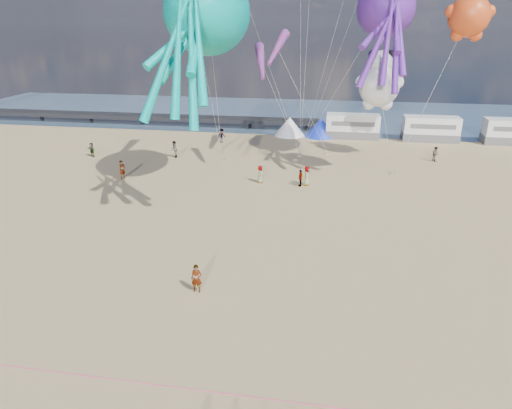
% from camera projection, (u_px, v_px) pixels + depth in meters
% --- Properties ---
extents(ground, '(120.00, 120.00, 0.00)m').
position_uv_depth(ground, '(251.00, 319.00, 22.69)').
color(ground, tan).
rests_on(ground, ground).
extents(water, '(120.00, 120.00, 0.00)m').
position_uv_depth(water, '(311.00, 114.00, 73.05)').
color(water, '#38516C').
rests_on(water, ground).
extents(pier, '(60.00, 3.00, 0.50)m').
position_uv_depth(pier, '(116.00, 116.00, 66.89)').
color(pier, black).
rests_on(pier, ground).
extents(motorhome_0, '(6.60, 2.50, 3.00)m').
position_uv_depth(motorhome_0, '(352.00, 126.00, 57.84)').
color(motorhome_0, silver).
rests_on(motorhome_0, ground).
extents(motorhome_1, '(6.60, 2.50, 3.00)m').
position_uv_depth(motorhome_1, '(431.00, 129.00, 56.39)').
color(motorhome_1, silver).
rests_on(motorhome_1, ground).
extents(tent_white, '(4.00, 4.00, 2.40)m').
position_uv_depth(tent_white, '(290.00, 126.00, 59.18)').
color(tent_white, white).
rests_on(tent_white, ground).
extents(tent_blue, '(4.00, 4.00, 2.40)m').
position_uv_depth(tent_blue, '(321.00, 127.00, 58.57)').
color(tent_blue, '#1933CC').
rests_on(tent_blue, ground).
extents(rope_line, '(34.00, 0.03, 0.03)m').
position_uv_depth(rope_line, '(229.00, 394.00, 18.10)').
color(rope_line, '#F2338C').
rests_on(rope_line, ground).
extents(standing_person, '(0.62, 0.44, 1.63)m').
position_uv_depth(standing_person, '(197.00, 279.00, 24.75)').
color(standing_person, tan).
rests_on(standing_person, ground).
extents(beachgoer_0, '(0.52, 0.67, 1.63)m').
position_uv_depth(beachgoer_0, '(260.00, 174.00, 41.77)').
color(beachgoer_0, '#7F6659').
rests_on(beachgoer_0, ground).
extents(beachgoer_1, '(0.94, 1.06, 1.83)m').
position_uv_depth(beachgoer_1, '(174.00, 149.00, 49.51)').
color(beachgoer_1, '#7F6659').
rests_on(beachgoer_1, ground).
extents(beachgoer_2, '(1.04, 1.06, 1.72)m').
position_uv_depth(beachgoer_2, '(221.00, 136.00, 55.74)').
color(beachgoer_2, '#7F6659').
rests_on(beachgoer_2, ground).
extents(beachgoer_3, '(0.83, 1.11, 1.52)m').
position_uv_depth(beachgoer_3, '(300.00, 178.00, 40.90)').
color(beachgoer_3, '#7F6659').
rests_on(beachgoer_3, ground).
extents(beachgoer_4, '(0.97, 0.76, 1.53)m').
position_uv_depth(beachgoer_4, '(92.00, 150.00, 49.94)').
color(beachgoer_4, '#7F6659').
rests_on(beachgoer_4, ground).
extents(beachgoer_5, '(1.20, 1.72, 1.79)m').
position_uv_depth(beachgoer_5, '(122.00, 170.00, 42.79)').
color(beachgoer_5, '#7F6659').
rests_on(beachgoer_5, ground).
extents(beachgoer_6, '(0.57, 0.74, 1.79)m').
position_uv_depth(beachgoer_6, '(307.00, 176.00, 41.06)').
color(beachgoer_6, '#7F6659').
rests_on(beachgoer_6, ground).
extents(beachgoer_7, '(0.79, 0.90, 1.55)m').
position_uv_depth(beachgoer_7, '(435.00, 154.00, 48.32)').
color(beachgoer_7, '#7F6659').
rests_on(beachgoer_7, ground).
extents(sandbag_a, '(0.50, 0.35, 0.22)m').
position_uv_depth(sandbag_a, '(223.00, 160.00, 48.49)').
color(sandbag_a, gray).
rests_on(sandbag_a, ground).
extents(sandbag_b, '(0.50, 0.35, 0.22)m').
position_uv_depth(sandbag_b, '(295.00, 160.00, 48.72)').
color(sandbag_b, gray).
rests_on(sandbag_b, ground).
extents(sandbag_c, '(0.50, 0.35, 0.22)m').
position_uv_depth(sandbag_c, '(393.00, 173.00, 44.33)').
color(sandbag_c, gray).
rests_on(sandbag_c, ground).
extents(sandbag_d, '(0.50, 0.35, 0.22)m').
position_uv_depth(sandbag_d, '(328.00, 154.00, 50.91)').
color(sandbag_d, gray).
rests_on(sandbag_d, ground).
extents(sandbag_e, '(0.50, 0.35, 0.22)m').
position_uv_depth(sandbag_e, '(300.00, 155.00, 50.21)').
color(sandbag_e, gray).
rests_on(sandbag_e, ground).
extents(kite_octopus_teal, '(7.33, 12.15, 12.95)m').
position_uv_depth(kite_octopus_teal, '(208.00, 13.00, 34.52)').
color(kite_octopus_teal, '#00A9A0').
extents(kite_octopus_purple, '(6.73, 11.16, 11.90)m').
position_uv_depth(kite_octopus_purple, '(386.00, 8.00, 42.04)').
color(kite_octopus_purple, '#5D239A').
extents(kite_panda, '(5.57, 5.43, 6.15)m').
position_uv_depth(kite_panda, '(379.00, 86.00, 40.78)').
color(kite_panda, silver).
extents(kite_teddy_orange, '(4.74, 4.51, 6.15)m').
position_uv_depth(kite_teddy_orange, '(469.00, 16.00, 40.13)').
color(kite_teddy_orange, '#DA4718').
extents(windsock_left, '(1.71, 8.02, 7.96)m').
position_uv_depth(windsock_left, '(193.00, 7.00, 39.10)').
color(windsock_left, red).
extents(windsock_mid, '(2.02, 6.37, 6.29)m').
position_uv_depth(windsock_mid, '(277.00, 48.00, 45.77)').
color(windsock_mid, red).
extents(windsock_right, '(2.04, 5.16, 5.09)m').
position_uv_depth(windsock_right, '(261.00, 62.00, 40.90)').
color(windsock_right, red).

